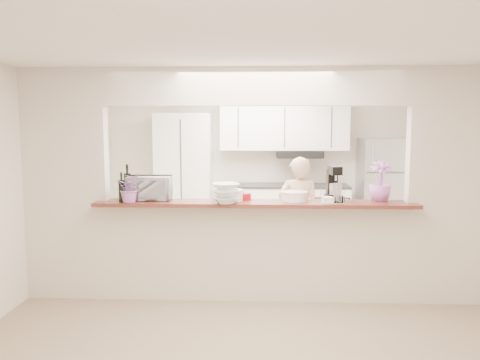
# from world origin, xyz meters

# --- Properties ---
(floor) EXTENTS (6.00, 6.00, 0.00)m
(floor) POSITION_xyz_m (0.00, 0.00, 0.00)
(floor) COLOR gray
(floor) RESTS_ON ground
(tile_overlay) EXTENTS (5.00, 2.90, 0.01)m
(tile_overlay) POSITION_xyz_m (0.00, 1.55, 0.01)
(tile_overlay) COLOR silver
(tile_overlay) RESTS_ON floor
(partition) EXTENTS (5.00, 0.15, 2.50)m
(partition) POSITION_xyz_m (0.00, 0.00, 1.48)
(partition) COLOR beige
(partition) RESTS_ON floor
(bar_counter) EXTENTS (3.40, 0.38, 1.09)m
(bar_counter) POSITION_xyz_m (0.00, -0.00, 0.58)
(bar_counter) COLOR beige
(bar_counter) RESTS_ON floor
(kitchen_cabinets) EXTENTS (3.15, 0.62, 2.25)m
(kitchen_cabinets) POSITION_xyz_m (-0.19, 2.72, 0.97)
(kitchen_cabinets) COLOR white
(kitchen_cabinets) RESTS_ON floor
(refrigerator) EXTENTS (0.75, 0.70, 1.70)m
(refrigerator) POSITION_xyz_m (2.05, 2.65, 0.85)
(refrigerator) COLOR #A2A3A7
(refrigerator) RESTS_ON floor
(flower_left) EXTENTS (0.27, 0.24, 0.30)m
(flower_left) POSITION_xyz_m (-1.31, -0.15, 1.24)
(flower_left) COLOR pink
(flower_left) RESTS_ON bar_counter
(wine_bottle_a) EXTENTS (0.08, 0.08, 0.38)m
(wine_bottle_a) POSITION_xyz_m (-1.40, 0.07, 1.24)
(wine_bottle_a) COLOR black
(wine_bottle_a) RESTS_ON bar_counter
(wine_bottle_b) EXTENTS (0.06, 0.06, 0.32)m
(wine_bottle_b) POSITION_xyz_m (-1.40, -0.15, 1.21)
(wine_bottle_b) COLOR black
(wine_bottle_b) RESTS_ON bar_counter
(toaster_oven) EXTENTS (0.49, 0.35, 0.26)m
(toaster_oven) POSITION_xyz_m (-1.15, 0.05, 1.22)
(toaster_oven) COLOR #B4B4B9
(toaster_oven) RESTS_ON bar_counter
(serving_bowls) EXTENTS (0.35, 0.35, 0.21)m
(serving_bowls) POSITION_xyz_m (-0.30, -0.17, 1.19)
(serving_bowls) COLOR white
(serving_bowls) RESTS_ON bar_counter
(plate_stack_a) EXTENTS (0.25, 0.25, 0.12)m
(plate_stack_a) POSITION_xyz_m (-0.25, 0.03, 1.15)
(plate_stack_a) COLOR white
(plate_stack_a) RESTS_ON bar_counter
(plate_stack_b) EXTENTS (0.29, 0.29, 0.10)m
(plate_stack_b) POSITION_xyz_m (0.42, 0.03, 1.14)
(plate_stack_b) COLOR white
(plate_stack_b) RESTS_ON bar_counter
(red_bowl) EXTENTS (0.16, 0.16, 0.07)m
(red_bowl) POSITION_xyz_m (-0.12, 0.08, 1.13)
(red_bowl) COLOR maroon
(red_bowl) RESTS_ON bar_counter
(tan_bowl) EXTENTS (0.13, 0.13, 0.06)m
(tan_bowl) POSITION_xyz_m (0.40, 0.08, 1.12)
(tan_bowl) COLOR #C6B38C
(tan_bowl) RESTS_ON bar_counter
(utensil_caddy) EXTENTS (0.25, 0.17, 0.21)m
(utensil_caddy) POSITION_xyz_m (0.80, -0.15, 1.18)
(utensil_caddy) COLOR silver
(utensil_caddy) RESTS_ON bar_counter
(stand_mixer) EXTENTS (0.19, 0.27, 0.37)m
(stand_mixer) POSITION_xyz_m (0.85, 0.06, 1.26)
(stand_mixer) COLOR black
(stand_mixer) RESTS_ON bar_counter
(flower_right) EXTENTS (0.25, 0.25, 0.43)m
(flower_right) POSITION_xyz_m (1.34, 0.05, 1.30)
(flower_right) COLOR #CA6FCF
(flower_right) RESTS_ON bar_counter
(person) EXTENTS (0.56, 0.38, 1.49)m
(person) POSITION_xyz_m (0.56, 1.04, 0.75)
(person) COLOR tan
(person) RESTS_ON floor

